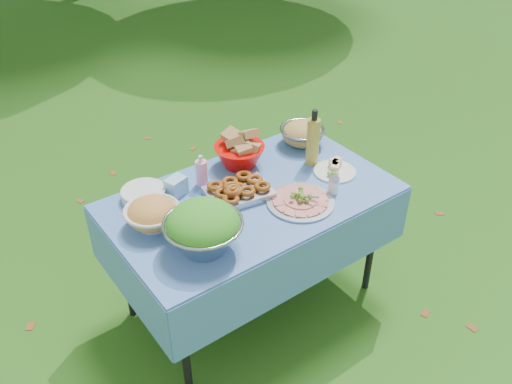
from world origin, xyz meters
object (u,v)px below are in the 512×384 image
(plate_stack, at_px, (144,194))
(oil_bottle, at_px, (313,137))
(salad_bowl, at_px, (203,228))
(pasta_bowl_steel, at_px, (302,133))
(picnic_table, at_px, (252,251))
(bread_bowl, at_px, (239,151))
(charcuterie_platter, at_px, (301,197))

(plate_stack, bearing_deg, oil_bottle, -15.00)
(plate_stack, distance_m, oil_bottle, 0.96)
(salad_bowl, distance_m, plate_stack, 0.52)
(salad_bowl, relative_size, plate_stack, 1.58)
(pasta_bowl_steel, bearing_deg, picnic_table, -155.15)
(salad_bowl, height_order, oil_bottle, oil_bottle)
(salad_bowl, bearing_deg, pasta_bowl_steel, 25.48)
(salad_bowl, height_order, plate_stack, salad_bowl)
(salad_bowl, xyz_separation_m, bread_bowl, (0.53, 0.48, -0.02))
(salad_bowl, relative_size, oil_bottle, 1.09)
(bread_bowl, distance_m, pasta_bowl_steel, 0.43)
(plate_stack, relative_size, pasta_bowl_steel, 0.86)
(picnic_table, relative_size, bread_bowl, 5.21)
(pasta_bowl_steel, bearing_deg, charcuterie_platter, -130.91)
(charcuterie_platter, bearing_deg, salad_bowl, -179.14)
(bread_bowl, bearing_deg, charcuterie_platter, -84.86)
(charcuterie_platter, distance_m, oil_bottle, 0.41)
(pasta_bowl_steel, bearing_deg, oil_bottle, -115.75)
(bread_bowl, distance_m, charcuterie_platter, 0.48)
(pasta_bowl_steel, bearing_deg, plate_stack, 177.12)
(plate_stack, xyz_separation_m, pasta_bowl_steel, (1.01, -0.05, 0.04))
(picnic_table, relative_size, plate_stack, 6.45)
(bread_bowl, xyz_separation_m, oil_bottle, (0.34, -0.22, 0.07))
(charcuterie_platter, bearing_deg, picnic_table, 129.83)
(plate_stack, distance_m, bread_bowl, 0.58)
(salad_bowl, relative_size, bread_bowl, 1.28)
(plate_stack, height_order, oil_bottle, oil_bottle)
(picnic_table, bearing_deg, bread_bowl, 66.86)
(salad_bowl, bearing_deg, bread_bowl, 42.33)
(bread_bowl, bearing_deg, pasta_bowl_steel, -3.15)
(charcuterie_platter, bearing_deg, bread_bowl, 95.14)
(picnic_table, distance_m, charcuterie_platter, 0.49)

